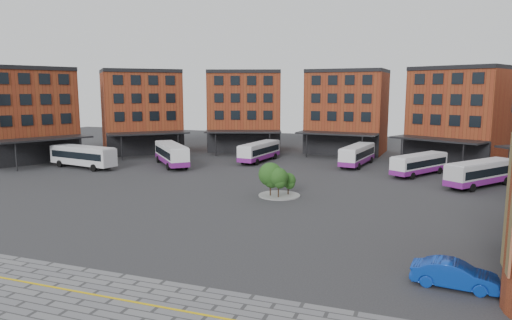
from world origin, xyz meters
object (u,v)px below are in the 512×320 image
(bus_b, at_px, (171,154))
(bus_a, at_px, (83,155))
(tree_island, at_px, (276,178))
(bus_e, at_px, (419,164))
(blue_car, at_px, (454,274))
(bus_d, at_px, (357,155))
(bus_f, at_px, (480,173))
(bus_c, at_px, (259,151))

(bus_b, bearing_deg, bus_a, 166.53)
(tree_island, distance_m, bus_e, 22.81)
(blue_car, bearing_deg, bus_a, 68.20)
(bus_d, xyz_separation_m, bus_f, (15.33, -10.21, -0.02))
(bus_a, relative_size, bus_b, 1.11)
(bus_d, height_order, blue_car, bus_d)
(bus_a, height_order, bus_f, bus_a)
(bus_a, distance_m, bus_d, 39.78)
(bus_e, bearing_deg, blue_car, -54.90)
(tree_island, xyz_separation_m, bus_a, (-31.30, 7.66, -0.11))
(bus_a, bearing_deg, bus_f, -74.43)
(bus_c, bearing_deg, tree_island, -60.27)
(bus_b, bearing_deg, blue_car, -83.34)
(bus_e, xyz_separation_m, bus_f, (6.69, -5.14, 0.11))
(bus_b, xyz_separation_m, blue_car, (36.56, -31.44, -0.98))
(bus_b, height_order, bus_d, bus_b)
(tree_island, distance_m, bus_c, 23.92)
(bus_c, bearing_deg, bus_b, -136.80)
(bus_b, relative_size, bus_f, 1.03)
(bus_c, xyz_separation_m, bus_f, (30.25, -9.08, 0.01))
(bus_e, height_order, bus_f, bus_f)
(blue_car, bearing_deg, bus_b, 55.64)
(bus_e, height_order, blue_car, bus_e)
(bus_b, bearing_deg, tree_island, -76.57)
(bus_d, height_order, bus_e, bus_d)
(bus_c, distance_m, blue_car, 47.23)
(bus_a, height_order, bus_d, bus_a)
(bus_e, relative_size, bus_f, 0.97)
(bus_c, height_order, bus_f, bus_f)
(bus_c, bearing_deg, bus_a, -140.53)
(bus_e, xyz_separation_m, blue_car, (2.11, -35.70, -0.74))
(bus_d, xyz_separation_m, bus_e, (8.65, -5.07, -0.12))
(bus_c, xyz_separation_m, blue_car, (25.67, -39.64, -0.84))
(bus_b, relative_size, bus_d, 0.93)
(bus_d, distance_m, bus_e, 10.03)
(bus_b, xyz_separation_m, bus_d, (25.80, 9.33, -0.12))
(tree_island, xyz_separation_m, blue_car, (16.13, -17.71, -1.20))
(bus_f, bearing_deg, bus_d, -176.49)
(bus_a, relative_size, blue_car, 2.42)
(bus_b, distance_m, bus_d, 27.43)
(tree_island, height_order, bus_a, tree_island)
(bus_f, xyz_separation_m, blue_car, (-4.57, -30.56, -0.85))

